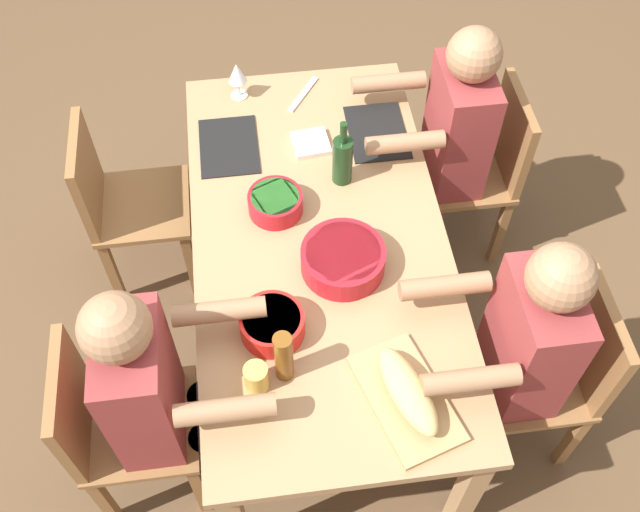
{
  "coord_description": "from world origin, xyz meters",
  "views": [
    {
      "loc": [
        1.59,
        -0.21,
        2.87
      ],
      "look_at": [
        0.0,
        0.0,
        0.63
      ],
      "focal_mm": 41.44,
      "sensor_mm": 36.0,
      "label": 1
    }
  ],
  "objects_px": {
    "diner_far_left": "(448,133)",
    "wine_glass": "(237,74)",
    "cutting_board": "(406,398)",
    "diner_far_right": "(517,345)",
    "chair_near_left": "(121,201)",
    "chair_far_right": "(554,368)",
    "serving_bowl_salad": "(343,258)",
    "beer_bottle": "(284,357)",
    "napkin_stack": "(311,143)",
    "diner_near_right": "(156,389)",
    "bread_loaf": "(408,391)",
    "chair_near_right": "(113,422)",
    "cup_near_right": "(256,377)",
    "wine_bottle": "(343,159)",
    "serving_bowl_greens": "(275,202)",
    "chair_far_left": "(482,165)",
    "serving_bowl_fruit": "(272,324)",
    "dining_table": "(320,252)"
  },
  "relations": [
    {
      "from": "diner_far_left",
      "to": "wine_glass",
      "type": "xyz_separation_m",
      "value": [
        -0.29,
        -0.83,
        0.16
      ]
    },
    {
      "from": "cutting_board",
      "to": "dining_table",
      "type": "bearing_deg",
      "value": -164.58
    },
    {
      "from": "cup_near_right",
      "to": "wine_glass",
      "type": "bearing_deg",
      "value": 178.48
    },
    {
      "from": "chair_near_right",
      "to": "beer_bottle",
      "type": "bearing_deg",
      "value": 88.04
    },
    {
      "from": "wine_glass",
      "to": "chair_near_right",
      "type": "bearing_deg",
      "value": -22.91
    },
    {
      "from": "chair_near_right",
      "to": "chair_far_right",
      "type": "distance_m",
      "value": 1.56
    },
    {
      "from": "dining_table",
      "to": "diner_far_right",
      "type": "bearing_deg",
      "value": 50.15
    },
    {
      "from": "bread_loaf",
      "to": "wine_glass",
      "type": "height_order",
      "value": "wine_glass"
    },
    {
      "from": "diner_near_right",
      "to": "chair_far_right",
      "type": "xyz_separation_m",
      "value": [
        -0.0,
        1.38,
        -0.21
      ]
    },
    {
      "from": "diner_far_right",
      "to": "serving_bowl_salad",
      "type": "xyz_separation_m",
      "value": [
        -0.36,
        -0.53,
        0.1
      ]
    },
    {
      "from": "bread_loaf",
      "to": "beer_bottle",
      "type": "height_order",
      "value": "beer_bottle"
    },
    {
      "from": "serving_bowl_greens",
      "to": "cup_near_right",
      "type": "xyz_separation_m",
      "value": [
        0.7,
        -0.13,
        0.0
      ]
    },
    {
      "from": "chair_near_left",
      "to": "cup_near_right",
      "type": "distance_m",
      "value": 1.2
    },
    {
      "from": "chair_near_left",
      "to": "chair_far_right",
      "type": "distance_m",
      "value": 1.85
    },
    {
      "from": "diner_far_left",
      "to": "diner_far_right",
      "type": "distance_m",
      "value": 1.0
    },
    {
      "from": "chair_far_right",
      "to": "napkin_stack",
      "type": "distance_m",
      "value": 1.25
    },
    {
      "from": "diner_near_right",
      "to": "serving_bowl_fruit",
      "type": "height_order",
      "value": "diner_near_right"
    },
    {
      "from": "chair_near_right",
      "to": "serving_bowl_fruit",
      "type": "height_order",
      "value": "chair_near_right"
    },
    {
      "from": "wine_glass",
      "to": "chair_far_right",
      "type": "bearing_deg",
      "value": 38.32
    },
    {
      "from": "chair_far_left",
      "to": "diner_far_left",
      "type": "distance_m",
      "value": 0.28
    },
    {
      "from": "diner_far_left",
      "to": "napkin_stack",
      "type": "bearing_deg",
      "value": -86.39
    },
    {
      "from": "serving_bowl_salad",
      "to": "wine_glass",
      "type": "distance_m",
      "value": 0.97
    },
    {
      "from": "chair_near_right",
      "to": "wine_bottle",
      "type": "relative_size",
      "value": 2.93
    },
    {
      "from": "serving_bowl_salad",
      "to": "beer_bottle",
      "type": "relative_size",
      "value": 1.34
    },
    {
      "from": "serving_bowl_fruit",
      "to": "napkin_stack",
      "type": "distance_m",
      "value": 0.86
    },
    {
      "from": "diner_far_left",
      "to": "serving_bowl_fruit",
      "type": "distance_m",
      "value": 1.18
    },
    {
      "from": "serving_bowl_fruit",
      "to": "dining_table",
      "type": "bearing_deg",
      "value": 150.42
    },
    {
      "from": "dining_table",
      "to": "wine_glass",
      "type": "relative_size",
      "value": 10.91
    },
    {
      "from": "serving_bowl_greens",
      "to": "wine_glass",
      "type": "distance_m",
      "value": 0.65
    },
    {
      "from": "bread_loaf",
      "to": "wine_bottle",
      "type": "xyz_separation_m",
      "value": [
        -0.93,
        -0.06,
        0.04
      ]
    },
    {
      "from": "dining_table",
      "to": "wine_bottle",
      "type": "relative_size",
      "value": 6.25
    },
    {
      "from": "chair_near_right",
      "to": "wine_glass",
      "type": "bearing_deg",
      "value": 157.09
    },
    {
      "from": "diner_far_left",
      "to": "bread_loaf",
      "type": "bearing_deg",
      "value": -19.69
    },
    {
      "from": "bread_loaf",
      "to": "wine_glass",
      "type": "xyz_separation_m",
      "value": [
        -1.45,
        -0.42,
        0.05
      ]
    },
    {
      "from": "diner_near_right",
      "to": "napkin_stack",
      "type": "relative_size",
      "value": 8.57
    },
    {
      "from": "serving_bowl_greens",
      "to": "serving_bowl_fruit",
      "type": "relative_size",
      "value": 0.94
    },
    {
      "from": "chair_far_left",
      "to": "cup_near_right",
      "type": "height_order",
      "value": "chair_far_left"
    },
    {
      "from": "dining_table",
      "to": "diner_near_right",
      "type": "relative_size",
      "value": 1.51
    },
    {
      "from": "serving_bowl_greens",
      "to": "chair_far_left",
      "type": "bearing_deg",
      "value": 110.56
    },
    {
      "from": "diner_near_right",
      "to": "bread_loaf",
      "type": "distance_m",
      "value": 0.8
    },
    {
      "from": "diner_near_right",
      "to": "beer_bottle",
      "type": "distance_m",
      "value": 0.44
    },
    {
      "from": "diner_far_left",
      "to": "beer_bottle",
      "type": "xyz_separation_m",
      "value": [
        1.02,
        -0.78,
        0.15
      ]
    },
    {
      "from": "chair_near_left",
      "to": "chair_far_right",
      "type": "height_order",
      "value": "same"
    },
    {
      "from": "wine_glass",
      "to": "bread_loaf",
      "type": "bearing_deg",
      "value": 16.11
    },
    {
      "from": "cutting_board",
      "to": "serving_bowl_salad",
      "type": "bearing_deg",
      "value": -167.1
    },
    {
      "from": "diner_far_left",
      "to": "cutting_board",
      "type": "xyz_separation_m",
      "value": [
        1.16,
        -0.41,
        0.05
      ]
    },
    {
      "from": "dining_table",
      "to": "wine_glass",
      "type": "bearing_deg",
      "value": -163.31
    },
    {
      "from": "beer_bottle",
      "to": "napkin_stack",
      "type": "bearing_deg",
      "value": 168.13
    },
    {
      "from": "diner_near_right",
      "to": "bread_loaf",
      "type": "xyz_separation_m",
      "value": [
        0.16,
        0.78,
        0.11
      ]
    },
    {
      "from": "wine_glass",
      "to": "serving_bowl_salad",
      "type": "bearing_deg",
      "value": 17.89
    }
  ]
}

